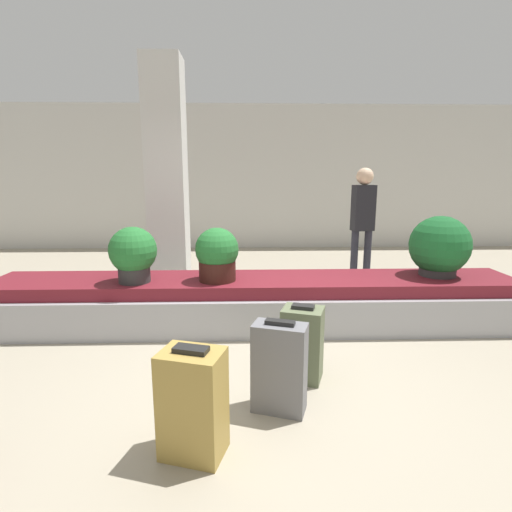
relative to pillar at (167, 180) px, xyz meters
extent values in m
plane|color=#9E937F|center=(1.19, -2.58, -1.60)|extent=(18.00, 18.00, 0.00)
cube|color=beige|center=(1.19, 3.58, 0.00)|extent=(18.00, 0.06, 3.20)
cube|color=#9E9EA3|center=(1.19, -1.33, -1.40)|extent=(6.03, 0.96, 0.41)
cube|color=maroon|center=(1.19, -1.33, -1.13)|extent=(5.79, 0.80, 0.14)
cube|color=silver|center=(0.00, 0.00, 0.00)|extent=(0.51, 0.51, 3.20)
cube|color=#5B6647|center=(1.53, -2.57, -1.29)|extent=(0.39, 0.36, 0.61)
cube|color=black|center=(1.53, -2.57, -0.97)|extent=(0.20, 0.15, 0.03)
cube|color=#A3843D|center=(0.74, -3.47, -1.27)|extent=(0.43, 0.36, 0.67)
cube|color=black|center=(0.74, -3.47, -0.92)|extent=(0.22, 0.15, 0.03)
cube|color=slate|center=(1.30, -3.02, -1.27)|extent=(0.42, 0.31, 0.65)
cube|color=black|center=(1.30, -3.02, -0.93)|extent=(0.22, 0.13, 0.03)
cylinder|color=#2D2D2D|center=(-0.12, -1.46, -0.95)|extent=(0.33, 0.33, 0.21)
sphere|color=#236B2D|center=(-0.12, -1.46, -0.71)|extent=(0.50, 0.50, 0.50)
cylinder|color=#381914|center=(0.76, -1.42, -0.95)|extent=(0.40, 0.40, 0.22)
sphere|color=#236B2D|center=(0.76, -1.42, -0.71)|extent=(0.47, 0.47, 0.47)
cylinder|color=#2D2D2D|center=(3.26, -1.28, -0.97)|extent=(0.40, 0.40, 0.17)
sphere|color=#195B28|center=(3.26, -1.28, -0.71)|extent=(0.67, 0.67, 0.67)
cylinder|color=#282833|center=(2.73, 0.25, -1.17)|extent=(0.11, 0.11, 0.85)
cylinder|color=#282833|center=(2.93, 0.25, -1.17)|extent=(0.11, 0.11, 0.85)
cube|color=#232328|center=(2.83, 0.25, -0.41)|extent=(0.35, 0.23, 0.67)
sphere|color=beige|center=(2.83, 0.25, 0.05)|extent=(0.25, 0.25, 0.25)
camera|label=1|loc=(1.06, -5.63, 0.07)|focal=28.00mm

